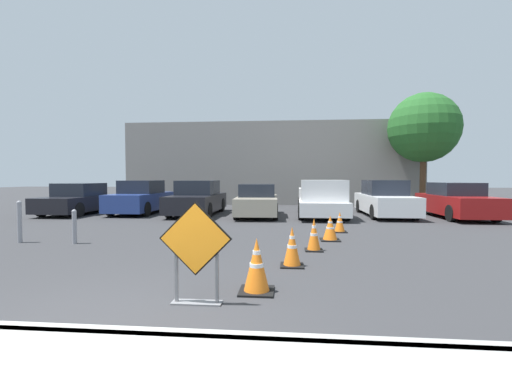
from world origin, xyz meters
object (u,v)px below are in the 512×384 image
object	(u,v)px
traffic_cone_third	(314,235)
bollard_nearest	(74,226)
parked_car_third	(198,199)
parked_car_fourth	(257,201)
road_closed_sign	(196,249)
traffic_cone_fifth	(340,222)
parked_car_second	(141,198)
traffic_cone_nearest	(257,266)
parked_car_fifth	(384,200)
parked_car_nearest	(79,200)
pickup_truck	(322,200)
bollard_second	(19,221)
traffic_cone_second	(292,247)
traffic_cone_fourth	(330,228)
parked_car_sixth	(456,201)

from	to	relation	value
traffic_cone_third	bollard_nearest	world-z (taller)	bollard_nearest
parked_car_third	parked_car_fourth	world-z (taller)	parked_car_third
road_closed_sign	traffic_cone_third	distance (m)	4.03
traffic_cone_fifth	parked_car_second	distance (m)	9.88
traffic_cone_nearest	parked_car_fifth	distance (m)	11.67
parked_car_nearest	parked_car_fifth	distance (m)	14.08
parked_car_second	parked_car_third	distance (m)	2.82
parked_car_fourth	pickup_truck	world-z (taller)	pickup_truck
parked_car_fifth	bollard_second	world-z (taller)	parked_car_fifth
traffic_cone_fifth	bollard_nearest	bearing A→B (deg)	-160.50
traffic_cone_fifth	parked_car_nearest	world-z (taller)	parked_car_nearest
traffic_cone_second	traffic_cone_fifth	bearing A→B (deg)	70.12
traffic_cone_nearest	parked_car_third	distance (m)	11.10
traffic_cone_nearest	traffic_cone_fifth	bearing A→B (deg)	70.22
traffic_cone_third	bollard_second	xyz separation A→B (m)	(-7.59, 0.30, 0.21)
traffic_cone_third	traffic_cone_fourth	xyz separation A→B (m)	(0.54, 1.36, -0.04)
traffic_cone_fourth	bollard_nearest	world-z (taller)	bollard_nearest
parked_car_fifth	parked_car_sixth	xyz separation A→B (m)	(2.81, -0.45, -0.03)
road_closed_sign	traffic_cone_fourth	xyz separation A→B (m)	(2.38, 4.92, -0.43)
parked_car_nearest	parked_car_sixth	bearing A→B (deg)	-178.89
road_closed_sign	pickup_truck	distance (m)	10.93
traffic_cone_fifth	parked_car_sixth	xyz separation A→B (m)	(5.50, 4.40, 0.38)
parked_car_fourth	parked_car_sixth	bearing A→B (deg)	179.31
parked_car_second	pickup_truck	distance (m)	8.46
parked_car_third	pickup_truck	size ratio (longest dim) A/B	0.89
traffic_cone_fourth	parked_car_third	size ratio (longest dim) A/B	0.14
road_closed_sign	pickup_truck	bearing A→B (deg)	75.64
pickup_truck	parked_car_sixth	bearing A→B (deg)	-176.56
road_closed_sign	traffic_cone_third	world-z (taller)	road_closed_sign
pickup_truck	bollard_nearest	size ratio (longest dim) A/B	5.91
road_closed_sign	parked_car_fifth	xyz separation A→B (m)	(5.53, 11.22, -0.04)
parked_car_second	parked_car_fifth	bearing A→B (deg)	-179.08
traffic_cone_nearest	bollard_second	xyz separation A→B (m)	(-6.52, 3.29, 0.18)
parked_car_third	parked_car_fourth	bearing A→B (deg)	170.15
parked_car_third	traffic_cone_second	bearing A→B (deg)	115.46
traffic_cone_second	parked_car_sixth	xyz separation A→B (m)	(7.04, 8.65, 0.32)
traffic_cone_second	parked_car_nearest	bearing A→B (deg)	138.65
road_closed_sign	parked_car_fifth	size ratio (longest dim) A/B	0.30
traffic_cone_fourth	parked_car_sixth	distance (m)	8.36
parked_car_nearest	bollard_second	xyz separation A→B (m)	(2.79, -6.92, -0.08)
pickup_truck	parked_car_fourth	bearing A→B (deg)	2.46
traffic_cone_fifth	pickup_truck	distance (m)	4.24
traffic_cone_fifth	parked_car_second	bearing A→B (deg)	150.29
traffic_cone_second	traffic_cone_fourth	bearing A→B (deg)	69.21
traffic_cone_fourth	parked_car_fourth	xyz separation A→B (m)	(-2.47, 5.62, 0.33)
parked_car_fifth	traffic_cone_nearest	bearing A→B (deg)	66.29
road_closed_sign	bollard_second	size ratio (longest dim) A/B	1.26
traffic_cone_second	parked_car_sixth	distance (m)	11.16
traffic_cone_fourth	bollard_second	bearing A→B (deg)	-172.55
traffic_cone_nearest	traffic_cone_third	bearing A→B (deg)	70.29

